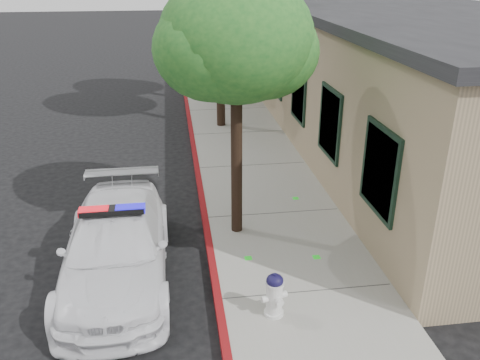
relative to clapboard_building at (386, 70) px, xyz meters
The scene contains 7 objects.
ground 11.42m from the clapboard_building, 126.62° to the right, with size 120.00×120.00×0.00m, color black.
sidewalk 8.13m from the clapboard_building, 130.31° to the right, with size 3.20×60.00×0.15m, color gray.
red_curb 9.18m from the clapboard_building, 137.85° to the right, with size 0.14×60.00×0.16m, color maroon.
clapboard_building is the anchor object (origin of this frame).
police_car 11.59m from the clapboard_building, 136.85° to the right, with size 1.92×4.66×1.47m.
fire_hydrant 11.24m from the clapboard_building, 121.19° to the right, with size 0.45×0.39×0.78m.
street_tree_near 9.16m from the clapboard_building, 131.96° to the right, with size 3.14×2.87×5.26m.
Camera 1 is at (-0.53, -6.91, 5.43)m, focal length 36.89 mm.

